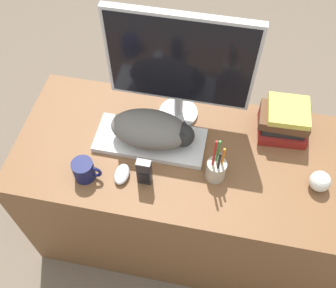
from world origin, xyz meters
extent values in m
plane|color=#6B5B4C|center=(0.00, 0.00, 0.00)|extent=(12.00, 12.00, 0.00)
cube|color=brown|center=(0.00, 0.30, 0.37)|extent=(1.38, 0.61, 0.73)
cube|color=silver|center=(-0.16, 0.33, 0.74)|extent=(0.43, 0.18, 0.02)
ellipsoid|color=#66605B|center=(-0.16, 0.33, 0.82)|extent=(0.30, 0.17, 0.12)
sphere|color=#262626|center=(-0.03, 0.33, 0.81)|extent=(0.09, 0.09, 0.09)
cone|color=#262626|center=(-0.03, 0.31, 0.85)|extent=(0.03, 0.03, 0.04)
cone|color=#262626|center=(-0.03, 0.35, 0.85)|extent=(0.03, 0.03, 0.04)
cylinder|color=#B7B7BC|center=(-0.07, 0.49, 0.74)|extent=(0.16, 0.16, 0.02)
cylinder|color=#B7B7BC|center=(-0.07, 0.49, 0.80)|extent=(0.04, 0.04, 0.10)
cube|color=#B7B7BC|center=(-0.07, 0.49, 1.04)|extent=(0.54, 0.03, 0.39)
cube|color=black|center=(-0.07, 0.48, 1.04)|extent=(0.52, 0.02, 0.37)
ellipsoid|color=silver|center=(-0.23, 0.15, 0.75)|extent=(0.05, 0.09, 0.03)
cylinder|color=#141947|center=(-0.36, 0.13, 0.77)|extent=(0.08, 0.08, 0.09)
torus|color=#141947|center=(-0.32, 0.13, 0.77)|extent=(0.06, 0.01, 0.06)
cylinder|color=#B2A893|center=(0.11, 0.22, 0.77)|extent=(0.07, 0.07, 0.09)
cylinder|color=orange|center=(0.13, 0.23, 0.84)|extent=(0.01, 0.01, 0.14)
cylinder|color=#338C38|center=(0.11, 0.24, 0.85)|extent=(0.01, 0.01, 0.17)
cylinder|color=#B21E1E|center=(0.10, 0.22, 0.86)|extent=(0.01, 0.01, 0.19)
cylinder|color=black|center=(0.12, 0.21, 0.84)|extent=(0.01, 0.01, 0.14)
sphere|color=silver|center=(0.49, 0.25, 0.77)|extent=(0.08, 0.08, 0.08)
cube|color=black|center=(-0.14, 0.15, 0.79)|extent=(0.05, 0.03, 0.13)
cube|color=black|center=(-0.14, 0.14, 0.78)|extent=(0.04, 0.00, 0.06)
cube|color=maroon|center=(0.35, 0.48, 0.75)|extent=(0.20, 0.18, 0.04)
cube|color=black|center=(0.35, 0.48, 0.79)|extent=(0.17, 0.13, 0.03)
cube|color=brown|center=(0.35, 0.48, 0.82)|extent=(0.20, 0.14, 0.04)
cube|color=#CCC14C|center=(0.35, 0.49, 0.85)|extent=(0.16, 0.16, 0.03)
camera|label=1|loc=(0.09, -0.54, 2.01)|focal=42.00mm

